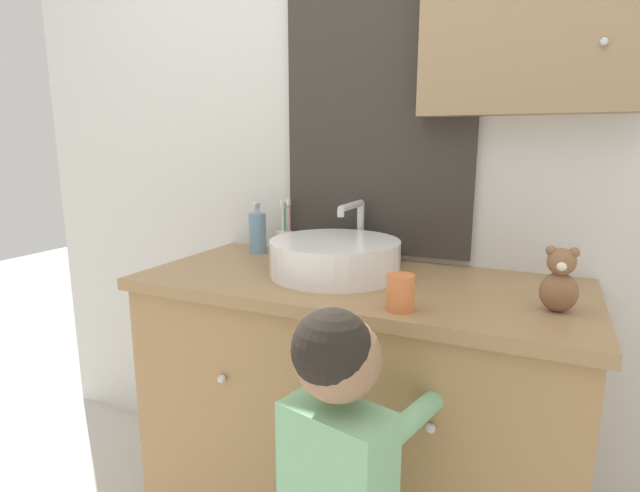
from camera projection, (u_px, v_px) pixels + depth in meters
wall_back at (400, 142)px, 1.66m from camera, size 3.20×0.18×2.50m
vanity_counter at (355, 417)px, 1.56m from camera, size 1.29×0.59×0.90m
sink_basin at (336, 256)px, 1.50m from camera, size 0.39×0.45×0.21m
toothbrush_holder at (285, 240)px, 1.81m from camera, size 0.06×0.06×0.20m
soap_dispenser at (257, 232)px, 1.80m from camera, size 0.06×0.06×0.18m
teddy_bear at (560, 281)px, 1.17m from camera, size 0.09×0.07×0.16m
drinking_cup at (400, 292)px, 1.19m from camera, size 0.07×0.07×0.09m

